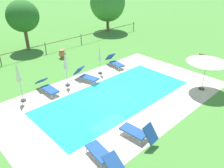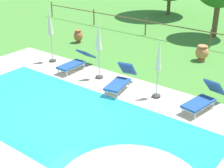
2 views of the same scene
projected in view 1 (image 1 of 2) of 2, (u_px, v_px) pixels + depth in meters
The scene contains 18 objects.
ground_plane at pixel (115, 96), 13.99m from camera, with size 160.00×160.00×0.00m, color #478433.
pool_deck_paving at pixel (115, 96), 13.98m from camera, with size 13.70×8.24×0.01m, color beige.
swimming_pool_water at pixel (115, 96), 13.98m from camera, with size 9.73×4.27×0.01m, color #23A8C1.
pool_coping_rim at pixel (115, 96), 13.98m from camera, with size 10.21×4.75×0.01m.
sun_lounger_north_near_steps at pixel (86, 76), 15.70m from camera, with size 0.97×1.98×0.96m.
sun_lounger_north_mid at pixel (138, 132), 10.38m from camera, with size 0.76×1.86×1.02m.
sun_lounger_north_far at pixel (115, 62), 17.95m from camera, with size 0.90×1.98×0.94m.
sun_lounger_north_end at pixel (103, 155), 9.18m from camera, with size 0.85×2.12×0.74m.
sun_lounger_south_near_corner at pixel (47, 87), 14.28m from camera, with size 0.62×2.03×0.80m.
patio_umbrella_open_foreground at pixel (208, 59), 13.82m from camera, with size 2.47×2.47×2.35m.
patio_umbrella_closed_row_west at pixel (18, 74), 12.73m from camera, with size 0.32×0.32×2.54m.
patio_umbrella_closed_row_mid_west at pixel (65, 63), 14.52m from camera, with size 0.32×0.32×2.37m.
patio_umbrella_closed_row_centre at pixel (100, 56), 16.29m from camera, with size 0.32×0.32×2.27m.
wooden_bench_lawn_side at pixel (207, 61), 17.96m from camera, with size 0.58×1.53×0.87m.
terracotta_urn_by_tree at pixel (62, 54), 19.58m from camera, with size 0.62×0.62×0.75m.
perimeter_fence at pixel (45, 46), 20.48m from camera, with size 24.11×0.08×1.05m.
tree_west_mid at pixel (108, 3), 26.51m from camera, with size 4.08×4.08×5.44m.
tree_centre at pixel (23, 16), 20.39m from camera, with size 2.89×2.89×4.52m.
Camera 1 is at (-8.48, -8.56, 7.15)m, focal length 36.53 mm.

